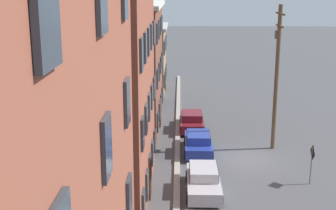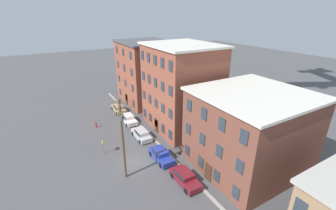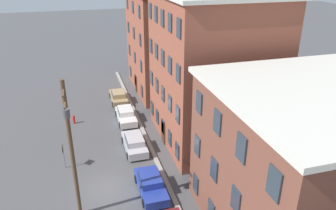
{
  "view_description": "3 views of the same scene",
  "coord_description": "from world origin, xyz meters",
  "px_view_note": "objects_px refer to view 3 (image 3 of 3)",
  "views": [
    {
      "loc": [
        -29.1,
        4.37,
        11.26
      ],
      "look_at": [
        -1.31,
        5.08,
        4.03
      ],
      "focal_mm": 50.0,
      "sensor_mm": 36.0,
      "label": 1
    },
    {
      "loc": [
        23.4,
        -8.53,
        18.25
      ],
      "look_at": [
        0.08,
        4.83,
        7.09
      ],
      "focal_mm": 24.0,
      "sensor_mm": 36.0,
      "label": 2
    },
    {
      "loc": [
        20.98,
        -1.2,
        16.3
      ],
      "look_at": [
        -1.78,
        5.32,
        5.69
      ],
      "focal_mm": 35.0,
      "sensor_mm": 36.0,
      "label": 3
    }
  ],
  "objects_px": {
    "fire_hydrant": "(74,119)",
    "caution_sign": "(63,152)",
    "car_white": "(126,115)",
    "utility_pole": "(71,145)",
    "car_tan": "(119,96)",
    "car_silver": "(135,143)",
    "car_blue": "(151,184)"
  },
  "relations": [
    {
      "from": "car_blue",
      "to": "car_tan",
      "type": "bearing_deg",
      "value": 179.68
    },
    {
      "from": "caution_sign",
      "to": "utility_pole",
      "type": "bearing_deg",
      "value": 9.56
    },
    {
      "from": "fire_hydrant",
      "to": "caution_sign",
      "type": "bearing_deg",
      "value": -6.42
    },
    {
      "from": "car_white",
      "to": "car_silver",
      "type": "relative_size",
      "value": 1.0
    },
    {
      "from": "car_white",
      "to": "car_silver",
      "type": "height_order",
      "value": "same"
    },
    {
      "from": "car_tan",
      "to": "caution_sign",
      "type": "xyz_separation_m",
      "value": [
        12.79,
        -6.41,
        0.84
      ]
    },
    {
      "from": "car_tan",
      "to": "caution_sign",
      "type": "relative_size",
      "value": 1.83
    },
    {
      "from": "car_white",
      "to": "utility_pole",
      "type": "distance_m",
      "value": 15.3
    },
    {
      "from": "car_white",
      "to": "caution_sign",
      "type": "relative_size",
      "value": 1.83
    },
    {
      "from": "car_silver",
      "to": "utility_pole",
      "type": "relative_size",
      "value": 0.44
    },
    {
      "from": "car_white",
      "to": "car_blue",
      "type": "relative_size",
      "value": 1.0
    },
    {
      "from": "car_white",
      "to": "fire_hydrant",
      "type": "distance_m",
      "value": 5.59
    },
    {
      "from": "car_tan",
      "to": "car_white",
      "type": "distance_m",
      "value": 5.4
    },
    {
      "from": "fire_hydrant",
      "to": "utility_pole",
      "type": "bearing_deg",
      "value": 0.35
    },
    {
      "from": "utility_pole",
      "to": "car_white",
      "type": "bearing_deg",
      "value": 158.1
    },
    {
      "from": "utility_pole",
      "to": "fire_hydrant",
      "type": "xyz_separation_m",
      "value": [
        -14.41,
        -0.09,
        -5.09
      ]
    },
    {
      "from": "car_white",
      "to": "caution_sign",
      "type": "distance_m",
      "value": 9.84
    },
    {
      "from": "car_white",
      "to": "car_blue",
      "type": "xyz_separation_m",
      "value": [
        12.45,
        -0.13,
        0.0
      ]
    },
    {
      "from": "car_blue",
      "to": "car_white",
      "type": "bearing_deg",
      "value": 179.39
    },
    {
      "from": "fire_hydrant",
      "to": "car_blue",
      "type": "bearing_deg",
      "value": 21.86
    },
    {
      "from": "car_white",
      "to": "utility_pole",
      "type": "height_order",
      "value": "utility_pole"
    },
    {
      "from": "car_tan",
      "to": "car_white",
      "type": "bearing_deg",
      "value": 0.34
    },
    {
      "from": "car_silver",
      "to": "utility_pole",
      "type": "distance_m",
      "value": 10.19
    },
    {
      "from": "caution_sign",
      "to": "utility_pole",
      "type": "xyz_separation_m",
      "value": [
        6.08,
        1.02,
        3.98
      ]
    },
    {
      "from": "car_tan",
      "to": "caution_sign",
      "type": "bearing_deg",
      "value": -26.61
    },
    {
      "from": "utility_pole",
      "to": "fire_hydrant",
      "type": "distance_m",
      "value": 15.28
    },
    {
      "from": "car_tan",
      "to": "utility_pole",
      "type": "bearing_deg",
      "value": -15.92
    },
    {
      "from": "car_silver",
      "to": "fire_hydrant",
      "type": "bearing_deg",
      "value": -143.26
    },
    {
      "from": "car_tan",
      "to": "caution_sign",
      "type": "height_order",
      "value": "caution_sign"
    },
    {
      "from": "car_white",
      "to": "car_silver",
      "type": "xyz_separation_m",
      "value": [
        6.18,
        -0.19,
        0.0
      ]
    },
    {
      "from": "caution_sign",
      "to": "car_tan",
      "type": "bearing_deg",
      "value": 153.39
    },
    {
      "from": "car_silver",
      "to": "caution_sign",
      "type": "height_order",
      "value": "caution_sign"
    }
  ]
}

